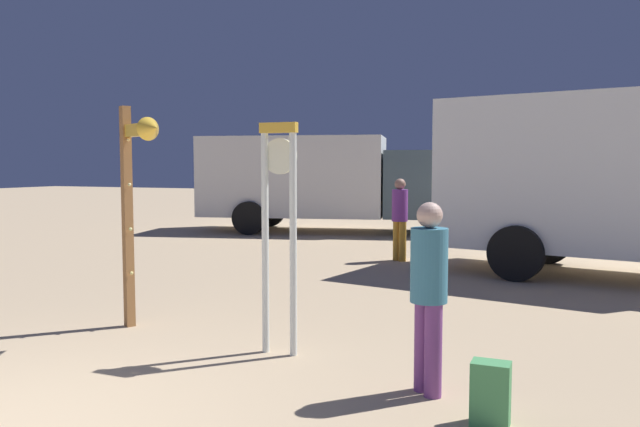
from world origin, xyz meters
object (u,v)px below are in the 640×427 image
(standing_clock, at_px, (279,218))
(backpack, at_px, (491,394))
(arrow_sign, at_px, (136,182))
(box_truck_near, at_px, (622,180))
(person_near_clock, at_px, (429,288))
(box_truck_far, at_px, (322,179))
(person_distant, at_px, (400,215))

(standing_clock, height_order, backpack, standing_clock)
(arrow_sign, height_order, box_truck_near, box_truck_near)
(arrow_sign, xyz_separation_m, person_near_clock, (3.45, -0.68, -0.80))
(arrow_sign, bearing_deg, box_truck_far, 101.39)
(arrow_sign, relative_size, person_near_clock, 1.61)
(standing_clock, distance_m, box_truck_near, 6.70)
(backpack, height_order, box_truck_far, box_truck_far)
(person_near_clock, height_order, box_truck_far, box_truck_far)
(arrow_sign, distance_m, person_near_clock, 3.61)
(person_distant, bearing_deg, box_truck_far, 127.86)
(arrow_sign, bearing_deg, standing_clock, -4.94)
(person_distant, bearing_deg, person_near_clock, -72.81)
(box_truck_near, bearing_deg, standing_clock, -119.91)
(backpack, relative_size, box_truck_near, 0.07)
(arrow_sign, distance_m, person_distant, 6.36)
(person_distant, height_order, box_truck_far, box_truck_far)
(person_near_clock, xyz_separation_m, person_distant, (-2.12, 6.85, 0.02))
(backpack, bearing_deg, arrow_sign, 164.25)
(arrow_sign, xyz_separation_m, person_distant, (1.33, 6.17, -0.78))
(person_distant, xyz_separation_m, box_truck_near, (3.86, -0.53, 0.73))
(arrow_sign, height_order, person_distant, arrow_sign)
(person_distant, bearing_deg, arrow_sign, -102.18)
(backpack, relative_size, person_distant, 0.29)
(arrow_sign, height_order, person_near_clock, arrow_sign)
(standing_clock, height_order, box_truck_near, box_truck_near)
(backpack, xyz_separation_m, box_truck_far, (-6.16, 11.78, 1.26))
(person_distant, height_order, box_truck_near, box_truck_near)
(person_near_clock, bearing_deg, arrow_sign, 168.83)
(person_distant, distance_m, box_truck_near, 3.96)
(standing_clock, xyz_separation_m, arrow_sign, (-1.85, 0.16, 0.33))
(standing_clock, bearing_deg, box_truck_far, 110.29)
(box_truck_far, bearing_deg, backpack, -62.40)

